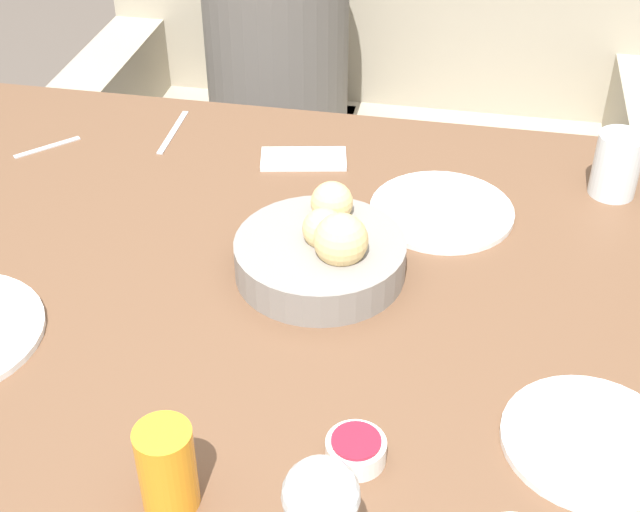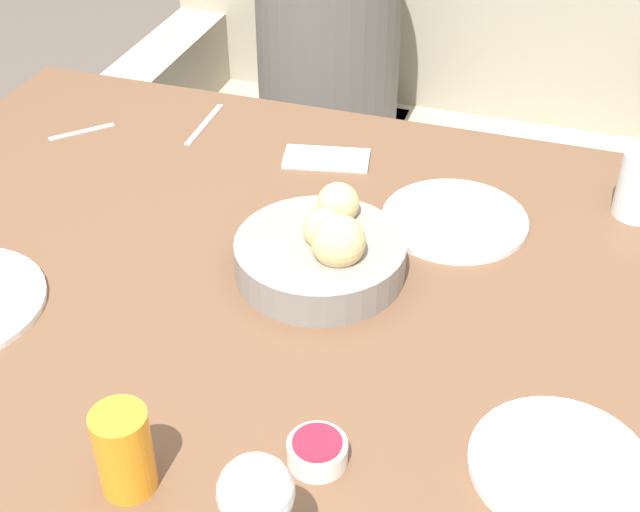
{
  "view_description": "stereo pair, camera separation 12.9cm",
  "coord_description": "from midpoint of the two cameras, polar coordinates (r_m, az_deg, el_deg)",
  "views": [
    {
      "loc": [
        0.22,
        -1.0,
        1.56
      ],
      "look_at": [
        0.02,
        0.02,
        0.79
      ],
      "focal_mm": 50.0,
      "sensor_mm": 36.0,
      "label": 1
    },
    {
      "loc": [
        0.34,
        -0.97,
        1.56
      ],
      "look_at": [
        0.02,
        0.02,
        0.79
      ],
      "focal_mm": 50.0,
      "sensor_mm": 36.0,
      "label": 2
    }
  ],
  "objects": [
    {
      "name": "plate_far_center",
      "position": [
        1.44,
        5.26,
        2.82
      ],
      "size": [
        0.23,
        0.23,
        0.01
      ],
      "color": "white",
      "rests_on": "dining_table"
    },
    {
      "name": "water_tumbler",
      "position": [
        1.52,
        16.19,
        5.55
      ],
      "size": [
        0.08,
        0.08,
        0.11
      ],
      "color": "silver",
      "rests_on": "dining_table"
    },
    {
      "name": "seated_person",
      "position": [
        2.31,
        -4.27,
        8.91
      ],
      "size": [
        0.35,
        0.46,
        1.17
      ],
      "color": "#23232D",
      "rests_on": "ground_plane"
    },
    {
      "name": "plate_near_right",
      "position": [
        1.09,
        13.7,
        -11.6
      ],
      "size": [
        0.21,
        0.21,
        0.01
      ],
      "color": "white",
      "rests_on": "dining_table"
    },
    {
      "name": "jam_bowl_berry",
      "position": [
        1.04,
        -1.32,
        -12.46
      ],
      "size": [
        0.07,
        0.07,
        0.03
      ],
      "color": "white",
      "rests_on": "dining_table"
    },
    {
      "name": "wine_glass",
      "position": [
        0.87,
        -4.33,
        -15.48
      ],
      "size": [
        0.08,
        0.08,
        0.16
      ],
      "color": "silver",
      "rests_on": "dining_table"
    },
    {
      "name": "cell_phone",
      "position": [
        1.58,
        -3.42,
        6.15
      ],
      "size": [
        0.16,
        0.1,
        0.01
      ],
      "color": "silver",
      "rests_on": "dining_table"
    },
    {
      "name": "fork_silver",
      "position": [
        1.7,
        -11.57,
        7.72
      ],
      "size": [
        0.01,
        0.16,
        0.0
      ],
      "color": "#B7B7BC",
      "rests_on": "dining_table"
    },
    {
      "name": "couch",
      "position": [
        2.49,
        1.84,
        6.38
      ],
      "size": [
        1.5,
        0.7,
        0.87
      ],
      "color": "#9E937F",
      "rests_on": "ground_plane"
    },
    {
      "name": "bread_basket",
      "position": [
        1.29,
        -2.67,
        0.23
      ],
      "size": [
        0.25,
        0.25,
        0.12
      ],
      "color": "gray",
      "rests_on": "dining_table"
    },
    {
      "name": "dining_table",
      "position": [
        1.35,
        -3.89,
        -4.48
      ],
      "size": [
        1.5,
        1.05,
        0.76
      ],
      "color": "brown",
      "rests_on": "ground_plane"
    },
    {
      "name": "spoon_coffee",
      "position": [
        1.71,
        -19.16,
        6.52
      ],
      "size": [
        0.09,
        0.1,
        0.0
      ],
      "color": "#B7B7BC",
      "rests_on": "dining_table"
    },
    {
      "name": "juice_glass",
      "position": [
        1.0,
        -13.55,
        -13.23
      ],
      "size": [
        0.06,
        0.06,
        0.11
      ],
      "color": "orange",
      "rests_on": "dining_table"
    }
  ]
}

